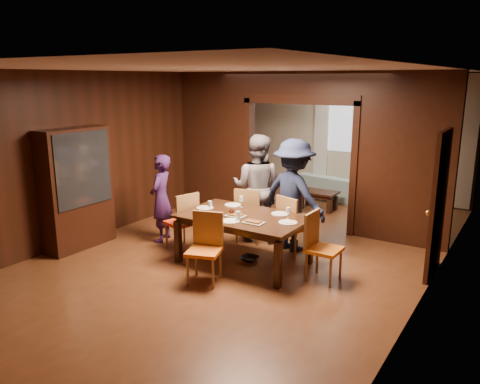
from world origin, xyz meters
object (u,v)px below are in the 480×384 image
Objects in this scene: person_navy at (294,195)px; chair_far_r at (295,225)px; sofa at (332,187)px; chair_near at (204,249)px; chair_far_l at (250,214)px; coffee_table at (318,200)px; dining_table at (244,239)px; hutch at (77,189)px; person_purple at (161,198)px; chair_left at (181,221)px; chair_right at (324,247)px; person_grey at (257,188)px.

chair_far_r is (0.12, -0.16, -0.43)m from person_navy.
chair_near is at bearing 100.98° from sofa.
chair_far_l is at bearing 17.49° from person_navy.
dining_table is at bearing -85.78° from coffee_table.
hutch is (-2.44, -4.32, 0.80)m from coffee_table.
person_purple is 1.57× the size of chair_left.
coffee_table is (0.11, -1.03, -0.09)m from sofa.
chair_near is (0.36, -1.79, 0.00)m from chair_far_l.
chair_left and chair_far_l have the same top height.
chair_left is 1.00× the size of chair_near.
chair_near is at bearing 68.12° from chair_left.
chair_right is at bearing -65.46° from coffee_table.
person_grey reaches higher than chair_far_r.
person_navy is 3.57m from hutch.
chair_right is 0.48× the size of hutch.
person_grey is 0.47m from chair_far_l.
hutch is at bearing 44.60° from person_navy.
person_navy is at bearing 30.82° from hutch.
chair_left reaches higher than sofa.
chair_near is (-0.44, -1.84, -0.43)m from person_navy.
coffee_table is 0.82× the size of chair_far_l.
hutch reaches higher than chair_far_r.
person_grey is at bearing 60.12° from chair_right.
person_navy reaches higher than chair_near.
person_navy is at bearing 137.67° from chair_left.
chair_left is at bearing -105.22° from coffee_table.
chair_far_r is 0.48× the size of hutch.
chair_left is at bearing 29.48° from hutch.
person_purple is 1.90× the size of coffee_table.
dining_table is 1.96× the size of chair_far_l.
coffee_table is at bearing -110.90° from chair_far_l.
person_grey reaches higher than sofa.
person_grey is at bearing 106.83° from person_purple.
chair_far_l is (0.76, 0.93, 0.00)m from chair_left.
chair_right is 4.13m from hutch.
person_purple is 2.34m from chair_far_r.
person_grey is 1.91× the size of chair_far_r.
chair_far_l is (-0.44, 0.89, 0.10)m from dining_table.
chair_far_r is at bearing 150.46° from person_grey.
chair_right is (1.68, -0.99, -0.44)m from person_grey.
chair_left is 1.41m from chair_near.
person_grey is 2.32× the size of coffee_table.
dining_table is at bearing 75.56° from chair_far_r.
dining_table is 0.95× the size of hutch.
person_purple reaches higher than dining_table.
chair_left is (-0.95, -3.48, 0.28)m from coffee_table.
dining_table is at bearing 98.18° from person_grey.
hutch reaches higher than sofa.
person_purple is at bearing 34.33° from chair_far_r.
person_purple reaches higher than chair_right.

